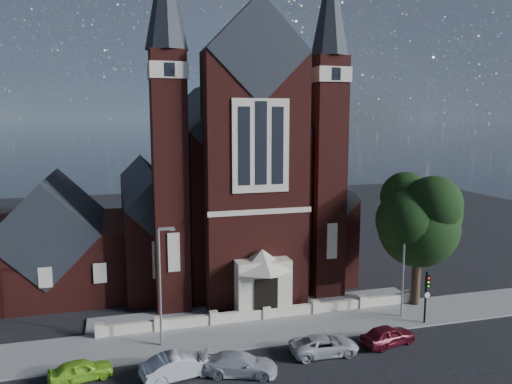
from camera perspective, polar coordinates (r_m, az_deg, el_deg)
ground at (r=46.54m, az=-1.94°, el=-10.44°), size 120.00×120.00×0.00m
pavement_strip at (r=37.11m, az=2.07°, el=-15.49°), size 60.00×5.00×0.12m
forecourt_paving at (r=40.64m, az=0.30°, el=-13.30°), size 26.00×3.00×0.14m
forecourt_wall at (r=38.87m, az=1.14°, el=-14.34°), size 24.00×0.40×0.90m
church at (r=52.25m, az=-4.06°, el=0.85°), size 20.01×34.90×29.20m
parish_hall at (r=47.43m, az=-22.11°, el=-5.66°), size 12.00×12.20×10.24m
street_tree at (r=41.44m, az=18.45°, el=-3.26°), size 6.40×6.60×10.70m
street_lamp_left at (r=33.56m, az=-10.79°, el=-9.86°), size 1.16×0.22×8.09m
street_lamp_right at (r=39.25m, az=16.63°, el=-7.37°), size 1.16×0.22×8.09m
traffic_signal at (r=39.08m, az=18.90°, el=-10.63°), size 0.28×0.42×4.00m
car_lime_van at (r=32.25m, az=-19.39°, el=-18.65°), size 3.82×2.16×1.23m
car_silver_a at (r=31.15m, az=-8.80°, el=-19.02°), size 4.66×2.48×1.46m
car_silver_b at (r=31.20m, az=-1.82°, el=-19.05°), size 4.76×3.13×1.28m
car_white_suv at (r=33.75m, az=7.82°, el=-16.95°), size 4.52×2.22×1.24m
car_dark_red at (r=35.77m, az=14.84°, el=-15.55°), size 4.20×2.41×1.35m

